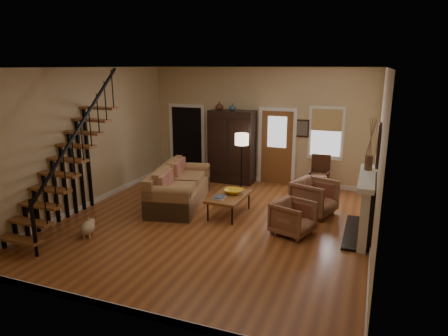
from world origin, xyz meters
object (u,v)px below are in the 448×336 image
(armoire, at_px, (232,147))
(side_chair, at_px, (319,175))
(sofa, at_px, (179,187))
(coffee_table, at_px, (229,205))
(floor_lamp, at_px, (242,163))
(armchair_right, at_px, (314,197))
(armchair_left, at_px, (293,218))

(armoire, distance_m, side_chair, 2.61)
(armoire, bearing_deg, sofa, -102.63)
(coffee_table, bearing_deg, armoire, 108.48)
(sofa, height_order, floor_lamp, floor_lamp)
(armoire, relative_size, sofa, 0.86)
(coffee_table, height_order, armchair_right, armchair_right)
(armchair_left, bearing_deg, armoire, 56.46)
(armchair_left, distance_m, armchair_right, 1.30)
(armoire, relative_size, side_chair, 2.06)
(armchair_left, xyz_separation_m, floor_lamp, (-1.88, 2.32, 0.45))
(floor_lamp, xyz_separation_m, side_chair, (1.99, 0.60, -0.29))
(armoire, bearing_deg, armchair_right, -34.54)
(armoire, relative_size, coffee_table, 1.70)
(sofa, xyz_separation_m, coffee_table, (1.38, -0.23, -0.22))
(armchair_left, relative_size, side_chair, 0.74)
(sofa, distance_m, side_chair, 3.75)
(armoire, xyz_separation_m, side_chair, (2.55, -0.20, -0.54))
(coffee_table, relative_size, side_chair, 1.21)
(sofa, distance_m, armchair_right, 3.23)
(sofa, relative_size, armchair_left, 3.24)
(sofa, bearing_deg, armchair_left, -26.97)
(coffee_table, bearing_deg, floor_lamp, 99.59)
(sofa, xyz_separation_m, floor_lamp, (1.08, 1.55, 0.34))
(armchair_left, relative_size, armchair_right, 0.85)
(side_chair, bearing_deg, floor_lamp, -163.34)
(armchair_right, height_order, floor_lamp, floor_lamp)
(floor_lamp, bearing_deg, armoire, 125.14)
(armoire, bearing_deg, side_chair, -4.48)
(armoire, distance_m, armchair_right, 3.30)
(sofa, distance_m, floor_lamp, 1.92)
(armchair_left, bearing_deg, floor_lamp, 57.39)
(armoire, height_order, sofa, armoire)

